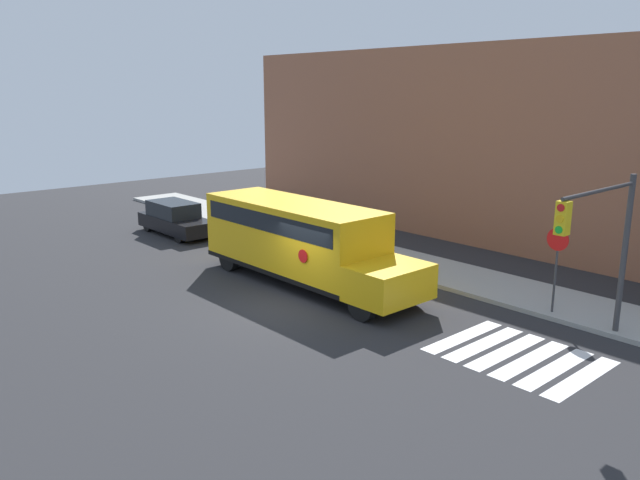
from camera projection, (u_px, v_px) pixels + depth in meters
ground_plane at (290, 305)px, 20.27m from camera, size 60.00×60.00×0.00m
sidewalk_strip at (419, 266)px, 24.45m from camera, size 44.00×3.00×0.15m
building_backdrop at (517, 146)px, 27.63m from camera, size 32.00×4.00×8.77m
crosswalk_stripes at (518, 356)px, 16.43m from camera, size 4.00×3.20×0.01m
school_bus at (300, 238)px, 22.33m from camera, size 9.42×2.57×2.90m
parked_car at (175, 219)px, 30.02m from camera, size 4.72×1.72×1.57m
stop_sign at (556, 259)px, 18.85m from camera, size 0.70×0.10×2.81m
traffic_light at (604, 236)px, 16.14m from camera, size 0.28×3.96×4.63m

